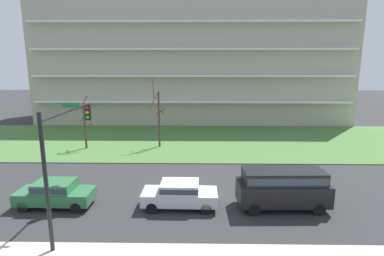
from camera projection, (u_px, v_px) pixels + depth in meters
name	position (u px, v px, depth m)	size (l,w,h in m)	color
ground	(187.00, 193.00, 20.23)	(160.00, 160.00, 0.00)	#2D2D30
grass_lawn_strip	(191.00, 140.00, 33.92)	(80.00, 16.00, 0.08)	#477238
apartment_building	(193.00, 63.00, 46.82)	(43.47, 14.85, 16.92)	#B2A899
tree_far_left	(85.00, 123.00, 30.23)	(1.53, 1.69, 5.25)	#4C3828
tree_left	(159.00, 116.00, 30.73)	(1.62, 1.60, 6.97)	#4C3828
sedan_green_near_left	(55.00, 193.00, 18.22)	(4.44, 1.89, 1.57)	#2D6B3D
sedan_silver_center_left	(180.00, 193.00, 18.10)	(4.43, 1.87, 1.57)	#B7BABF
van_black_center_right	(283.00, 186.00, 17.89)	(5.26, 2.15, 2.36)	black
traffic_signal_mast	(64.00, 146.00, 14.95)	(0.90, 6.01, 6.41)	black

